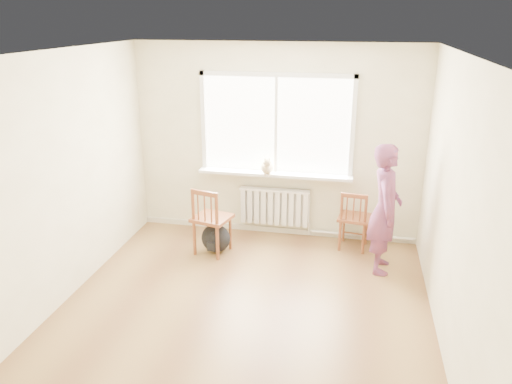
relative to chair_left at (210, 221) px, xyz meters
The scene contains 13 objects.
floor 1.64m from the chair_left, 62.24° to the right, with size 4.50×4.50×0.00m, color olive.
ceiling 2.73m from the chair_left, 62.24° to the right, with size 4.50×4.50×0.00m, color white.
back_wall 1.43m from the chair_left, 49.81° to the left, with size 4.00×0.01×2.70m, color beige.
window 1.63m from the chair_left, 48.98° to the left, with size 2.12×0.05×1.42m.
windowsill 1.15m from the chair_left, 45.93° to the left, with size 2.15×0.22×0.04m, color white.
radiator 1.06m from the chair_left, 46.62° to the left, with size 1.00×0.12×0.55m.
heating_pipe 2.17m from the chair_left, 22.10° to the left, with size 0.04×0.04×1.40m, color silver.
baseboard 1.20m from the chair_left, 49.31° to the left, with size 4.00×0.03×0.08m, color beige.
chair_left is the anchor object (origin of this frame).
chair_right 1.92m from the chair_left, 15.62° to the left, with size 0.46×0.44×0.84m.
person 2.23m from the chair_left, ahead, with size 0.59×0.39×1.62m, color #C24054.
cat 1.10m from the chair_left, 46.29° to the left, with size 0.21×0.40×0.27m.
backpack 0.28m from the chair_left, 49.49° to the left, with size 0.39×0.29×0.39m, color black.
Camera 1 is at (1.06, -4.41, 3.03)m, focal length 35.00 mm.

